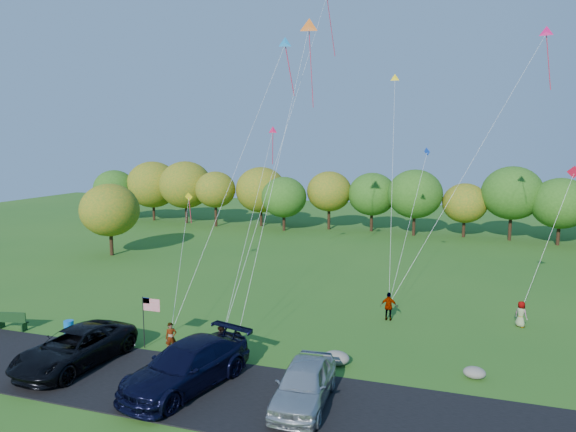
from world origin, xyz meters
name	(u,v)px	position (x,y,z in m)	size (l,w,h in m)	color
ground	(255,357)	(0.00, 0.00, 0.00)	(140.00, 140.00, 0.00)	#2B601B
asphalt_lane	(222,393)	(0.00, -4.00, 0.03)	(44.00, 6.00, 0.06)	black
treeline	(383,197)	(1.60, 36.13, 4.64)	(75.02, 27.81, 8.02)	#351E13
minivan_dark	(75,348)	(-7.92, -3.70, 0.94)	(2.93, 6.36, 1.77)	black
minivan_navy	(187,366)	(-1.66, -4.02, 1.03)	(2.72, 6.69, 1.94)	black
minivan_silver	(304,383)	(3.67, -3.86, 0.94)	(2.08, 5.18, 1.76)	#ACB2B8
flyer_a	(171,338)	(-4.36, -0.80, 0.80)	(0.58, 0.38, 1.59)	#4C4C59
flyer_b	(221,343)	(-1.50, -0.80, 0.86)	(0.83, 0.65, 1.71)	#4C4C59
flyer_c	(237,347)	(-0.68, -0.80, 0.77)	(0.99, 0.57, 1.54)	#4C4C59
flyer_d	(389,306)	(5.76, 7.59, 0.87)	(1.02, 0.43, 1.75)	#4C4C59
flyer_e	(521,314)	(13.31, 8.84, 0.77)	(0.76, 0.49, 1.55)	#4C4C59
park_bench	(11,320)	(-14.88, -0.82, 0.59)	(1.97, 0.72, 1.10)	#133614
trash_barrel	(69,328)	(-11.19, -0.35, 0.40)	(0.54, 0.54, 0.81)	blue
flag_assembly	(148,310)	(-5.71, -0.70, 2.12)	(1.03, 0.67, 2.80)	black
boulder_near	(336,358)	(4.09, 0.41, 0.33)	(1.32, 1.03, 0.66)	slate
boulder_far	(474,373)	(10.48, 0.91, 0.26)	(1.01, 0.84, 0.53)	gray
kites_aloft	(352,48)	(1.81, 14.80, 17.57)	(27.30, 11.24, 17.05)	orange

